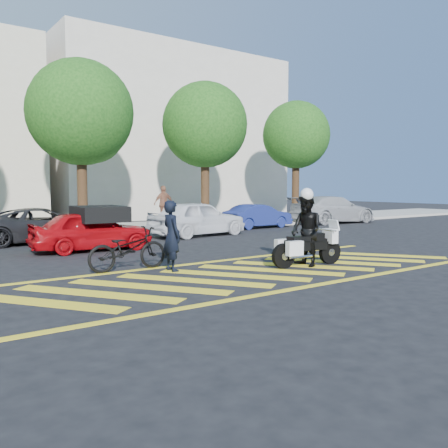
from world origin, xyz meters
TOP-DOWN VIEW (x-y plane):
  - ground at (0.00, 0.00)m, footprint 90.00×90.00m
  - sidewalk at (0.00, 12.00)m, footprint 60.00×5.00m
  - crosswalk at (-0.04, 0.00)m, footprint 12.33×4.00m
  - building_right at (9.00, 21.00)m, footprint 16.00×8.00m
  - tree_center at (0.13, 12.06)m, footprint 4.60×4.60m
  - tree_right at (6.63, 12.06)m, footprint 4.40×4.40m
  - tree_far_right at (13.13, 12.06)m, footprint 4.00×4.00m
  - officer_bike at (-1.50, 1.31)m, footprint 0.42×0.64m
  - bicycle at (-2.34, 2.00)m, footprint 2.02×0.71m
  - police_motorcycle at (1.67, -0.10)m, footprint 2.13×0.75m
  - officer_moto at (1.65, -0.10)m, footprint 0.82×0.99m
  - red_convertible at (-1.80, 5.97)m, footprint 3.88×1.74m
  - parked_mid_left at (-2.46, 9.20)m, footprint 4.61×2.17m
  - parked_mid_right at (3.36, 7.80)m, footprint 4.47×2.21m
  - parked_right at (7.77, 9.20)m, footprint 3.58×1.31m
  - parked_far_right at (13.17, 9.20)m, footprint 5.34×2.49m
  - pedestrian_right at (4.96, 13.69)m, footprint 1.15×0.51m

SIDE VIEW (x-z plane):
  - ground at x=0.00m, z-range 0.00..0.00m
  - crosswalk at x=-0.04m, z-range 0.00..0.01m
  - sidewalk at x=0.00m, z-range 0.00..0.15m
  - police_motorcycle at x=1.67m, z-range 0.04..0.98m
  - bicycle at x=-2.34m, z-range 0.00..1.06m
  - parked_right at x=7.77m, z-range 0.00..1.17m
  - parked_mid_left at x=-2.46m, z-range 0.00..1.27m
  - red_convertible at x=-1.80m, z-range 0.00..1.30m
  - parked_mid_right at x=3.36m, z-range 0.00..1.46m
  - parked_far_right at x=13.17m, z-range 0.00..1.51m
  - officer_bike at x=-1.50m, z-range 0.00..1.72m
  - officer_moto at x=1.65m, z-range 0.00..1.86m
  - pedestrian_right at x=4.96m, z-range 0.15..2.09m
  - tree_far_right at x=13.13m, z-range 1.39..8.49m
  - tree_right at x=6.63m, z-range 1.34..8.75m
  - tree_center at x=0.13m, z-range 1.31..8.88m
  - building_right at x=9.00m, z-range 0.00..11.00m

